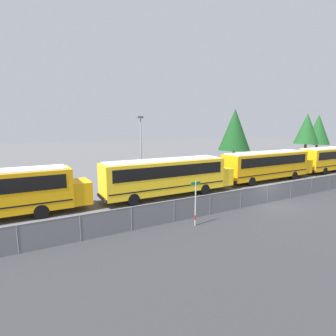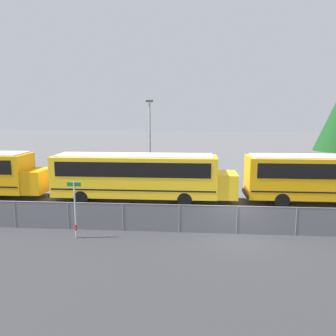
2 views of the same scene
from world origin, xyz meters
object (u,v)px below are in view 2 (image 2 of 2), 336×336
object	(u,v)px
school_bus_3	(139,174)
light_pole	(150,138)
school_bus_4	(336,176)
street_sign	(75,208)

from	to	relation	value
school_bus_3	light_pole	distance (m)	6.34
light_pole	school_bus_3	bearing A→B (deg)	-89.96
school_bus_3	school_bus_4	world-z (taller)	same
school_bus_4	light_pole	size ratio (longest dim) A/B	1.76
street_sign	light_pole	size ratio (longest dim) A/B	0.40
school_bus_3	school_bus_4	size ratio (longest dim) A/B	1.00
school_bus_3	street_sign	xyz separation A→B (m)	(-2.03, -7.14, -0.45)
school_bus_3	light_pole	xyz separation A→B (m)	(-0.00, 6.00, 2.06)
street_sign	light_pole	xyz separation A→B (m)	(2.03, 13.14, 2.52)
school_bus_3	school_bus_4	distance (m)	13.58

